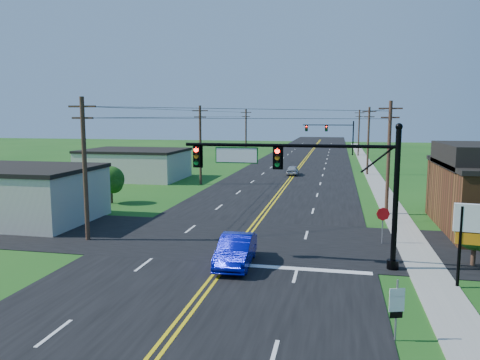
% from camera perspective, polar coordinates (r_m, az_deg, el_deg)
% --- Properties ---
extents(ground, '(260.00, 260.00, 0.00)m').
position_cam_1_polar(ground, '(18.99, -7.61, -16.60)').
color(ground, '#154614').
rests_on(ground, ground).
extents(road_main, '(16.00, 220.00, 0.04)m').
position_cam_1_polar(road_main, '(66.99, 6.73, 1.08)').
color(road_main, black).
rests_on(road_main, ground).
extents(road_cross, '(70.00, 10.00, 0.04)m').
position_cam_1_polar(road_cross, '(29.92, 0.10, -7.30)').
color(road_cross, black).
rests_on(road_cross, ground).
extents(sidewalk, '(2.00, 160.00, 0.08)m').
position_cam_1_polar(sidewalk, '(57.00, 16.38, -0.34)').
color(sidewalk, gray).
rests_on(sidewalk, ground).
extents(signal_mast_main, '(11.30, 0.60, 7.48)m').
position_cam_1_polar(signal_mast_main, '(24.52, 8.16, 0.53)').
color(signal_mast_main, black).
rests_on(signal_mast_main, ground).
extents(signal_mast_far, '(10.98, 0.60, 7.48)m').
position_cam_1_polar(signal_mast_far, '(96.34, 11.03, 5.73)').
color(signal_mast_far, black).
rests_on(signal_mast_far, ground).
extents(cream_bldg_near, '(10.20, 8.20, 4.10)m').
position_cam_1_polar(cream_bldg_near, '(38.38, -24.94, -1.56)').
color(cream_bldg_near, beige).
rests_on(cream_bldg_near, ground).
extents(cream_bldg_far, '(12.20, 9.20, 3.70)m').
position_cam_1_polar(cream_bldg_far, '(60.00, -12.73, 1.92)').
color(cream_bldg_far, beige).
rests_on(cream_bldg_far, ground).
extents(utility_pole_left_a, '(1.80, 0.28, 9.00)m').
position_cam_1_polar(utility_pole_left_a, '(30.60, -18.40, 1.59)').
color(utility_pole_left_a, '#3D291C').
rests_on(utility_pole_left_a, ground).
extents(utility_pole_left_b, '(1.80, 0.28, 9.00)m').
position_cam_1_polar(utility_pole_left_b, '(53.62, -4.86, 4.48)').
color(utility_pole_left_b, '#3D291C').
rests_on(utility_pole_left_b, ground).
extents(utility_pole_left_c, '(1.80, 0.28, 9.00)m').
position_cam_1_polar(utility_pole_left_c, '(79.83, 0.73, 5.60)').
color(utility_pole_left_c, '#3D291C').
rests_on(utility_pole_left_c, ground).
extents(utility_pole_right_a, '(1.80, 0.28, 9.00)m').
position_cam_1_polar(utility_pole_right_a, '(38.60, 17.66, 2.84)').
color(utility_pole_right_a, '#3D291C').
rests_on(utility_pole_right_a, ground).
extents(utility_pole_right_b, '(1.80, 0.28, 9.00)m').
position_cam_1_polar(utility_pole_right_b, '(64.47, 15.37, 4.79)').
color(utility_pole_right_b, '#3D291C').
rests_on(utility_pole_right_b, ground).
extents(utility_pole_right_c, '(1.80, 0.28, 9.00)m').
position_cam_1_polar(utility_pole_right_c, '(94.41, 14.29, 5.70)').
color(utility_pole_right_c, '#3D291C').
rests_on(utility_pole_right_c, ground).
extents(tree_right_back, '(3.00, 3.00, 4.10)m').
position_cam_1_polar(tree_right_back, '(43.78, 25.12, 0.22)').
color(tree_right_back, '#3D291C').
rests_on(tree_right_back, ground).
extents(shrub_corner, '(2.00, 2.00, 2.86)m').
position_cam_1_polar(shrub_corner, '(27.40, 26.72, -5.63)').
color(shrub_corner, '#3D291C').
rests_on(shrub_corner, ground).
extents(tree_left, '(2.40, 2.40, 3.37)m').
position_cam_1_polar(tree_left, '(43.50, -15.46, 0.06)').
color(tree_left, '#3D291C').
rests_on(tree_left, ground).
extents(blue_car, '(1.86, 4.81, 1.56)m').
position_cam_1_polar(blue_car, '(24.85, -0.50, -8.65)').
color(blue_car, '#070DA8').
rests_on(blue_car, ground).
extents(distant_car, '(1.64, 3.78, 1.27)m').
position_cam_1_polar(distant_car, '(62.52, 6.43, 1.17)').
color(distant_car, '#B3B4B8').
rests_on(distant_car, ground).
extents(route_sign, '(0.54, 0.21, 2.23)m').
position_cam_1_polar(route_sign, '(17.65, 18.55, -14.32)').
color(route_sign, slate).
rests_on(route_sign, ground).
extents(stop_sign, '(0.82, 0.13, 2.30)m').
position_cam_1_polar(stop_sign, '(29.93, 17.03, -4.43)').
color(stop_sign, slate).
rests_on(stop_sign, ground).
extents(pylon_sign, '(1.92, 0.51, 3.92)m').
position_cam_1_polar(pylon_sign, '(23.60, 26.84, -5.19)').
color(pylon_sign, black).
rests_on(pylon_sign, ground).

